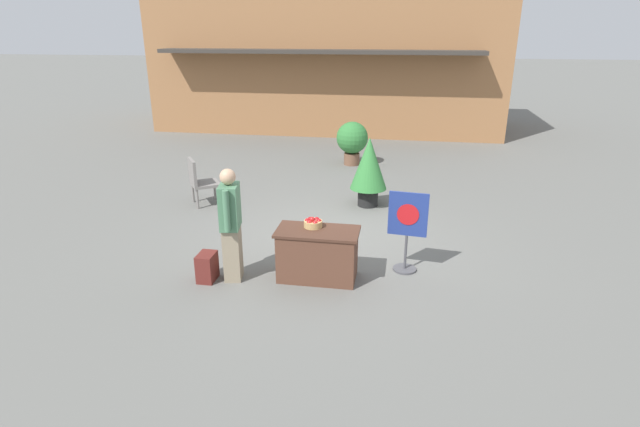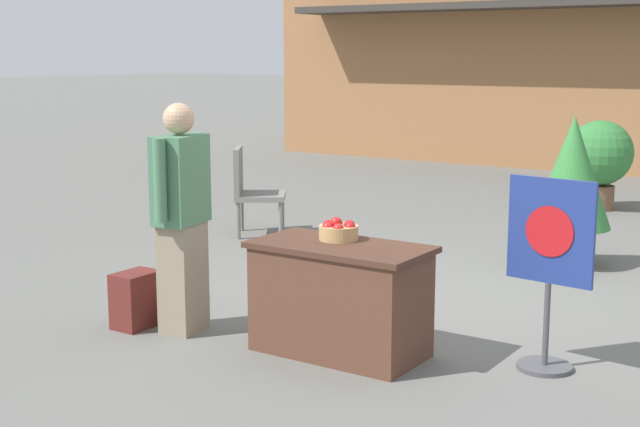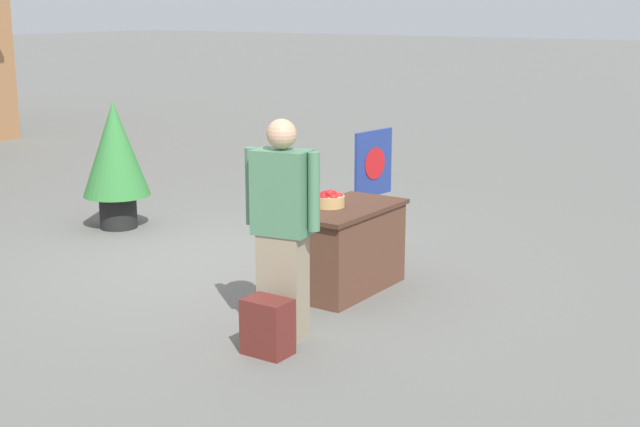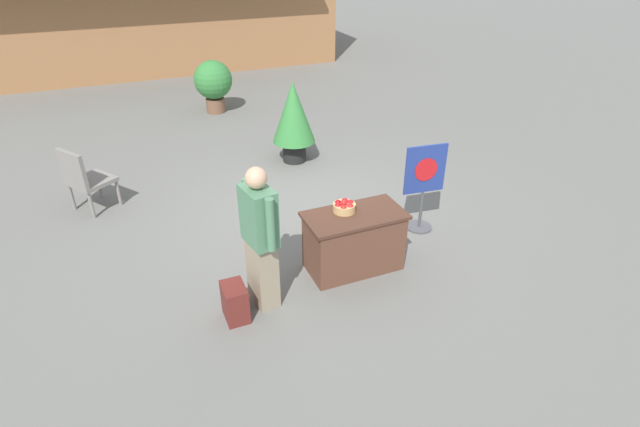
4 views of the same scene
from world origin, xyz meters
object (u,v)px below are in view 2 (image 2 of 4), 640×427
potted_plant_far_left (572,179)px  display_table (340,299)px  poster_board (549,267)px  potted_plant_far_right (600,157)px  apple_basket (338,230)px  person_visitor (181,217)px  backpack (136,300)px  patio_chair (251,187)px

potted_plant_far_left → display_table: bearing=-98.0°
poster_board → potted_plant_far_left: (-0.81, 2.91, 0.16)m
potted_plant_far_right → potted_plant_far_left: bearing=-77.9°
apple_basket → person_visitor: bearing=-163.7°
apple_basket → backpack: 1.69m
person_visitor → apple_basket: bearing=6.1°
display_table → backpack: display_table is taller
poster_board → potted_plant_far_left: potted_plant_far_left is taller
apple_basket → backpack: (-1.50, -0.46, -0.62)m
poster_board → display_table: bearing=-63.2°
person_visitor → display_table: bearing=0.0°
person_visitor → potted_plant_far_left: (1.70, 3.60, -0.02)m
apple_basket → backpack: bearing=-163.1°
apple_basket → person_visitor: size_ratio=0.16×
display_table → apple_basket: (-0.09, 0.11, 0.45)m
apple_basket → backpack: apple_basket is taller
person_visitor → potted_plant_far_left: bearing=54.6°
display_table → potted_plant_far_right: potted_plant_far_right is taller
potted_plant_far_right → potted_plant_far_left: potted_plant_far_left is taller
person_visitor → backpack: bearing=-171.1°
apple_basket → patio_chair: (-2.91, 2.74, -0.29)m
person_visitor → patio_chair: 3.56m
apple_basket → potted_plant_far_right: potted_plant_far_right is taller
potted_plant_far_left → backpack: bearing=-119.0°
apple_basket → potted_plant_far_left: 3.32m
person_visitor → potted_plant_far_left: size_ratio=1.16×
potted_plant_far_right → display_table: bearing=-88.0°
apple_basket → patio_chair: size_ratio=0.27×
display_table → potted_plant_far_right: 6.70m
apple_basket → poster_board: bearing=14.8°
patio_chair → person_visitor: bearing=-94.2°
backpack → apple_basket: bearing=16.9°
apple_basket → potted_plant_far_left: size_ratio=0.19×
apple_basket → potted_plant_far_left: potted_plant_far_left is taller
person_visitor → backpack: size_ratio=4.01×
person_visitor → potted_plant_far_left: 3.98m
display_table → patio_chair: 4.14m
backpack → poster_board: bearing=15.9°
apple_basket → person_visitor: 1.19m
apple_basket → potted_plant_far_right: size_ratio=0.23×
backpack → potted_plant_far_right: 7.18m
poster_board → patio_chair: size_ratio=1.27×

